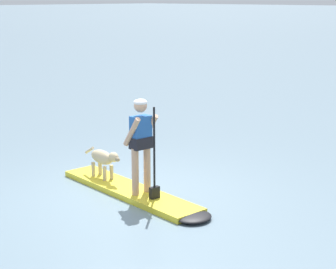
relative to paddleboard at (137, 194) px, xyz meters
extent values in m
plane|color=slate|center=(-0.23, 0.02, -0.05)|extent=(400.00, 400.00, 0.00)
cube|color=yellow|center=(-0.23, 0.02, 0.00)|extent=(3.29, 0.95, 0.10)
ellipsoid|color=black|center=(1.39, -0.13, 0.00)|extent=(0.62, 0.66, 0.10)
cylinder|color=tan|center=(0.12, 0.12, 0.46)|extent=(0.12, 0.12, 0.82)
cylinder|color=tan|center=(0.10, -0.14, 0.46)|extent=(0.12, 0.12, 0.82)
cube|color=black|center=(0.11, -0.01, 0.95)|extent=(0.25, 0.38, 0.20)
cube|color=#2659A5|center=(0.11, -0.01, 1.14)|extent=(0.23, 0.36, 0.54)
sphere|color=tan|center=(0.11, -0.01, 1.58)|extent=(0.22, 0.22, 0.22)
ellipsoid|color=white|center=(0.11, -0.01, 1.64)|extent=(0.23, 0.23, 0.11)
cylinder|color=tan|center=(0.13, 0.18, 1.16)|extent=(0.42, 0.13, 0.54)
cylinder|color=tan|center=(0.09, -0.20, 1.16)|extent=(0.42, 0.13, 0.54)
cylinder|color=black|center=(0.46, -0.04, 0.83)|extent=(0.04, 0.04, 1.56)
cube|color=black|center=(0.46, -0.04, 0.15)|extent=(0.10, 0.19, 0.20)
ellipsoid|color=#CCB78C|center=(-1.05, 0.10, 0.45)|extent=(0.64, 0.28, 0.26)
ellipsoid|color=#CCB78C|center=(-0.68, 0.07, 0.52)|extent=(0.23, 0.18, 0.18)
ellipsoid|color=gray|center=(-0.57, 0.05, 0.50)|extent=(0.13, 0.09, 0.08)
cylinder|color=#CCB78C|center=(-1.45, 0.14, 0.50)|extent=(0.27, 0.08, 0.18)
cylinder|color=#CCB78C|center=(-0.86, 0.16, 0.18)|extent=(0.07, 0.07, 0.27)
cylinder|color=#CCB78C|center=(-0.87, 0.01, 0.18)|extent=(0.07, 0.07, 0.27)
cylinder|color=#CCB78C|center=(-1.22, 0.19, 0.18)|extent=(0.07, 0.07, 0.27)
cylinder|color=#CCB78C|center=(-1.24, 0.04, 0.18)|extent=(0.07, 0.07, 0.27)
camera|label=1|loc=(6.84, -6.53, 3.35)|focal=61.22mm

